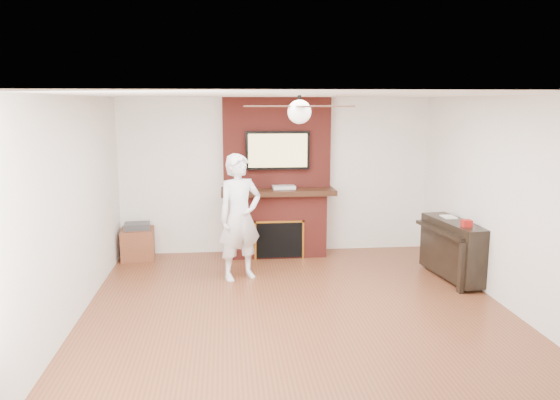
{
  "coord_description": "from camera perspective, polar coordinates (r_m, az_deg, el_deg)",
  "views": [
    {
      "loc": [
        -0.81,
        -5.97,
        2.43
      ],
      "look_at": [
        -0.12,
        0.9,
        1.18
      ],
      "focal_mm": 35.0,
      "sensor_mm": 36.0,
      "label": 1
    }
  ],
  "objects": [
    {
      "name": "piano",
      "position": [
        7.91,
        17.69,
        -4.81
      ],
      "size": [
        0.62,
        1.29,
        0.91
      ],
      "rotation": [
        0.0,
        0.0,
        0.13
      ],
      "color": "black",
      "rests_on": "ground"
    },
    {
      "name": "candle_orange",
      "position": [
        8.64,
        -1.09,
        -5.65
      ],
      "size": [
        0.07,
        0.07,
        0.13
      ],
      "primitive_type": "cylinder",
      "color": "orange",
      "rests_on": "ground"
    },
    {
      "name": "room_shell",
      "position": [
        6.13,
        1.98,
        -0.85
      ],
      "size": [
        5.36,
        5.86,
        2.86
      ],
      "color": "#5D2F1B",
      "rests_on": "ground"
    },
    {
      "name": "fireplace",
      "position": [
        8.67,
        -0.28,
        0.72
      ],
      "size": [
        1.78,
        0.64,
        2.5
      ],
      "color": "maroon",
      "rests_on": "ground"
    },
    {
      "name": "candle_cream",
      "position": [
        8.64,
        0.01,
        -5.71
      ],
      "size": [
        0.07,
        0.07,
        0.11
      ],
      "primitive_type": "cylinder",
      "color": "beige",
      "rests_on": "ground"
    },
    {
      "name": "side_table",
      "position": [
        8.83,
        -14.64,
        -4.3
      ],
      "size": [
        0.53,
        0.53,
        0.57
      ],
      "rotation": [
        0.0,
        0.0,
        0.08
      ],
      "color": "brown",
      "rests_on": "ground"
    },
    {
      "name": "candle_green",
      "position": [
        8.67,
        -0.84,
        -5.68
      ],
      "size": [
        0.07,
        0.07,
        0.1
      ],
      "primitive_type": "cylinder",
      "color": "#368033",
      "rests_on": "ground"
    },
    {
      "name": "person",
      "position": [
        7.48,
        -4.22,
        -1.81
      ],
      "size": [
        0.76,
        0.66,
        1.74
      ],
      "primitive_type": "imported",
      "rotation": [
        0.0,
        0.0,
        0.44
      ],
      "color": "silver",
      "rests_on": "ground"
    },
    {
      "name": "tv",
      "position": [
        8.54,
        -0.25,
        5.21
      ],
      "size": [
        1.0,
        0.08,
        0.6
      ],
      "color": "black",
      "rests_on": "fireplace"
    },
    {
      "name": "cable_box",
      "position": [
        8.57,
        0.39,
        1.35
      ],
      "size": [
        0.36,
        0.22,
        0.05
      ],
      "primitive_type": "cube",
      "rotation": [
        0.0,
        0.0,
        0.06
      ],
      "color": "silver",
      "rests_on": "fireplace"
    },
    {
      "name": "ceiling_fan",
      "position": [
        6.02,
        2.04,
        9.3
      ],
      "size": [
        1.21,
        1.21,
        0.31
      ],
      "color": "black",
      "rests_on": "room_shell"
    }
  ]
}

